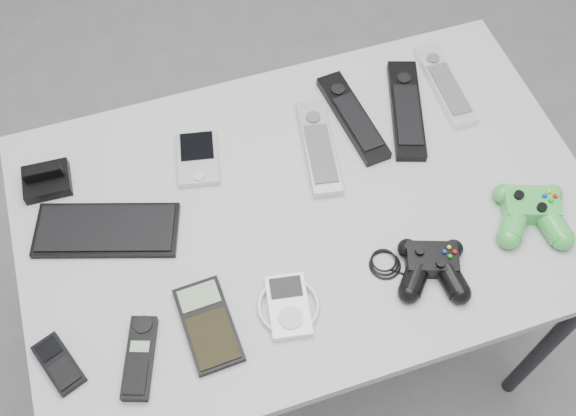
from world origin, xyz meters
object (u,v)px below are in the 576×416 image
object	(u,v)px
pda	(198,158)
remote_silver_a	(319,147)
mp3_player	(288,306)
cordless_handset	(140,358)
remote_black_a	(353,117)
pda_keyboard	(107,230)
controller_black	(432,266)
desk	(306,223)
mobile_phone	(59,364)
controller_green	(532,211)
remote_black_b	(406,109)
calculator	(208,324)
remote_silver_b	(445,84)

from	to	relation	value
pda	remote_silver_a	size ratio (longest dim) A/B	0.55
mp3_player	cordless_handset	bearing A→B (deg)	-167.65
remote_black_a	remote_silver_a	bearing A→B (deg)	-156.61
pda	remote_black_a	bearing A→B (deg)	11.38
pda_keyboard	controller_black	size ratio (longest dim) A/B	1.21
pda_keyboard	cordless_handset	distance (m)	0.25
desk	mobile_phone	world-z (taller)	mobile_phone
pda_keyboard	remote_black_a	distance (m)	0.52
mobile_phone	controller_green	xyz separation A→B (m)	(0.85, 0.01, 0.01)
remote_silver_a	mp3_player	world-z (taller)	remote_silver_a
cordless_handset	remote_black_b	bearing A→B (deg)	48.04
pda_keyboard	remote_silver_a	bearing A→B (deg)	24.77
remote_black_a	calculator	size ratio (longest dim) A/B	1.45
remote_silver_a	mobile_phone	size ratio (longest dim) A/B	2.18
remote_black_b	pda_keyboard	bearing A→B (deg)	-153.71
remote_silver_a	pda_keyboard	bearing A→B (deg)	-163.19
pda	remote_black_b	bearing A→B (deg)	9.35
remote_black_a	mp3_player	bearing A→B (deg)	-131.31
remote_silver_a	remote_black_b	size ratio (longest dim) A/B	0.90
remote_black_b	mobile_phone	world-z (taller)	remote_black_b
desk	cordless_handset	distance (m)	0.40
calculator	remote_silver_b	bearing A→B (deg)	28.25
mobile_phone	calculator	bearing A→B (deg)	-23.56
pda_keyboard	remote_black_b	world-z (taller)	remote_black_b
pda	controller_green	size ratio (longest dim) A/B	0.84
controller_black	pda_keyboard	bearing A→B (deg)	173.30
desk	pda_keyboard	world-z (taller)	pda_keyboard
remote_black_a	remote_black_b	bearing A→B (deg)	-13.34
remote_black_a	remote_black_b	size ratio (longest dim) A/B	0.94
remote_black_a	controller_black	xyz separation A→B (m)	(0.01, -0.35, 0.01)
remote_silver_b	mp3_player	bearing A→B (deg)	-139.43
remote_black_a	controller_green	bearing A→B (deg)	-59.76
controller_black	desk	bearing A→B (deg)	149.14
mobile_phone	controller_green	size ratio (longest dim) A/B	0.70
pda_keyboard	pda	xyz separation A→B (m)	(0.19, 0.10, 0.00)
remote_black_b	remote_silver_b	bearing A→B (deg)	38.05
remote_black_a	mobile_phone	world-z (taller)	remote_black_a
mobile_phone	calculator	xyz separation A→B (m)	(0.24, -0.01, -0.00)
mp3_player	remote_silver_b	bearing A→B (deg)	48.50
desk	remote_black_a	size ratio (longest dim) A/B	4.60
remote_silver_a	mp3_player	bearing A→B (deg)	-108.45
controller_black	controller_green	bearing A→B (deg)	30.88
remote_black_a	remote_silver_b	size ratio (longest dim) A/B	1.04
controller_green	controller_black	bearing A→B (deg)	-149.01
remote_black_b	remote_silver_b	world-z (taller)	remote_black_b
desk	cordless_handset	bearing A→B (deg)	-151.37
desk	remote_silver_b	distance (m)	0.41
desk	mp3_player	distance (m)	0.22
pda_keyboard	controller_black	distance (m)	0.58
remote_silver_b	calculator	size ratio (longest dim) A/B	1.39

